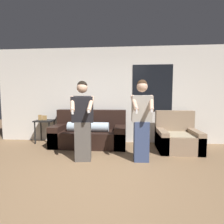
% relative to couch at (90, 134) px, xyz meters
% --- Properties ---
extents(ground_plane, '(14.00, 14.00, 0.00)m').
position_rel_couch_xyz_m(ground_plane, '(0.45, -2.17, -0.32)').
color(ground_plane, '#846647').
extents(wall_back, '(6.54, 0.07, 2.70)m').
position_rel_couch_xyz_m(wall_back, '(0.47, 0.46, 1.03)').
color(wall_back, silver).
rests_on(wall_back, ground_plane).
extents(couch, '(1.94, 0.87, 0.95)m').
position_rel_couch_xyz_m(couch, '(0.00, 0.00, 0.00)').
color(couch, black).
rests_on(couch, ground_plane).
extents(armchair, '(0.97, 0.92, 0.95)m').
position_rel_couch_xyz_m(armchair, '(2.24, -0.20, -0.02)').
color(armchair, '#937A60').
rests_on(armchair, ground_plane).
extents(side_table, '(0.49, 0.43, 0.80)m').
position_rel_couch_xyz_m(side_table, '(-1.34, 0.19, 0.22)').
color(side_table, black).
rests_on(side_table, ground_plane).
extents(person_left, '(0.49, 0.52, 1.63)m').
position_rel_couch_xyz_m(person_left, '(0.10, -1.11, 0.50)').
color(person_left, '#56514C').
rests_on(person_left, ground_plane).
extents(person_right, '(0.46, 0.48, 1.65)m').
position_rel_couch_xyz_m(person_right, '(1.29, -1.04, 0.52)').
color(person_right, '#384770').
rests_on(person_right, ground_plane).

